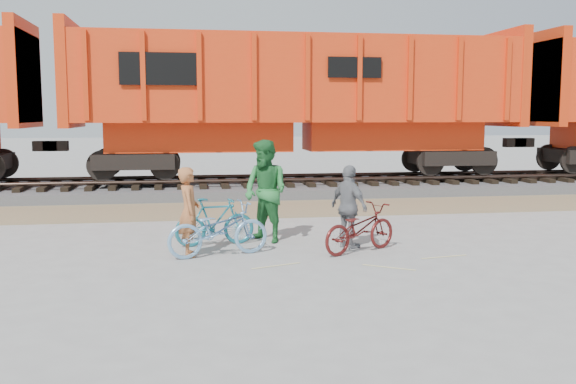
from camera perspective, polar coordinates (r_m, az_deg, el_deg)
name	(u,v)px	position (r m, az deg, el deg)	size (l,w,h in m)	color
ground	(325,254)	(11.55, 3.31, -5.49)	(120.00, 120.00, 0.00)	#9E9E99
gravel_strip	(280,209)	(16.88, -0.67, -1.49)	(120.00, 3.00, 0.02)	#98865E
ballast_bed	(264,188)	(20.30, -2.11, 0.33)	(120.00, 4.00, 0.30)	slate
track	(264,178)	(20.27, -2.12, 1.24)	(120.00, 2.60, 0.24)	black
hopper_car_center	(298,97)	(20.33, 0.90, 8.41)	(14.00, 3.13, 4.65)	black
bicycle_blue	(218,229)	(11.32, -6.22, -3.31)	(0.64, 1.82, 0.96)	#78AAD6
bicycle_teal	(215,222)	(12.24, -6.53, -2.63)	(0.43, 1.53, 0.92)	#1C6E7F
bicycle_maroon	(360,228)	(11.64, 6.40, -3.23)	(0.58, 1.67, 0.88)	#551614
person_solo	(189,212)	(11.35, -8.79, -1.75)	(0.57, 0.38, 1.57)	#A96034
person_man	(266,191)	(12.44, -2.00, 0.07)	(0.97, 0.76, 2.00)	#267334
person_woman	(349,207)	(11.94, 5.45, -1.31)	(0.91, 0.38, 1.55)	slate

